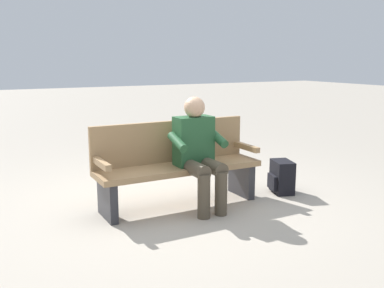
% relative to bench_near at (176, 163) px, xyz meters
% --- Properties ---
extents(ground_plane, '(40.00, 40.00, 0.00)m').
position_rel_bench_near_xyz_m(ground_plane, '(-0.00, 0.07, -0.46)').
color(ground_plane, '#A89E8E').
extents(bench_near, '(1.80, 0.48, 0.90)m').
position_rel_bench_near_xyz_m(bench_near, '(0.00, 0.00, 0.00)').
color(bench_near, '#9E7A51').
rests_on(bench_near, ground).
extents(person_seated, '(0.57, 0.57, 1.18)m').
position_rel_bench_near_xyz_m(person_seated, '(-0.14, 0.23, 0.17)').
color(person_seated, '#23512D').
rests_on(person_seated, ground).
extents(backpack, '(0.32, 0.37, 0.39)m').
position_rel_bench_near_xyz_m(backpack, '(-1.28, 0.22, -0.27)').
color(backpack, black).
rests_on(backpack, ground).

